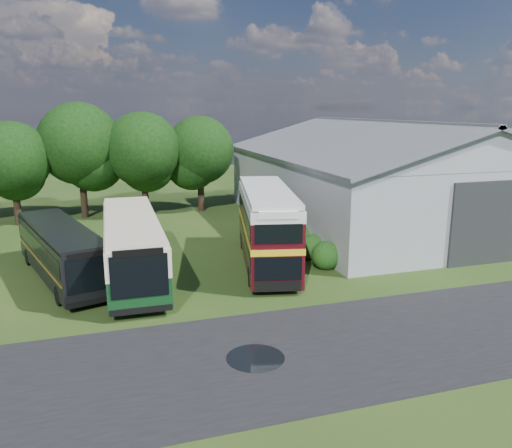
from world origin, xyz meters
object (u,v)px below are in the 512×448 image
object	(u,v)px
bus_green_single	(132,245)
bus_dark_single	(62,251)
bus_maroon_double	(267,227)
storage_shed	(381,171)

from	to	relation	value
bus_green_single	bus_dark_single	xyz separation A→B (m)	(-3.67, 0.76, -0.25)
bus_green_single	bus_maroon_double	size ratio (longest dim) A/B	1.13
bus_dark_single	bus_maroon_double	bearing A→B (deg)	-21.25
bus_maroon_double	bus_dark_single	bearing A→B (deg)	-171.94
storage_shed	bus_maroon_double	world-z (taller)	storage_shed
storage_shed	bus_green_single	distance (m)	21.87
bus_maroon_double	bus_dark_single	size ratio (longest dim) A/B	1.01
storage_shed	bus_dark_single	size ratio (longest dim) A/B	2.27
bus_green_single	bus_dark_single	bearing A→B (deg)	169.12
bus_green_single	bus_maroon_double	xyz separation A→B (m)	(7.70, -0.14, 0.47)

